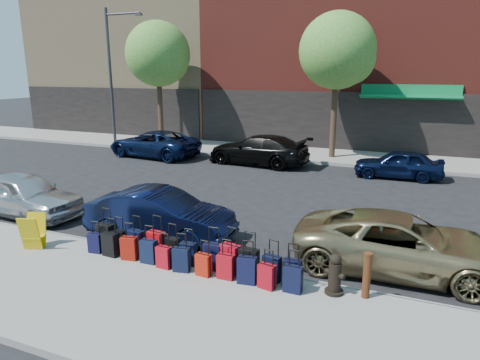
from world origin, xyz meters
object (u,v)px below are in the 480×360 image
at_px(tree_left, 160,56).
at_px(fire_hydrant, 335,275).
at_px(suitcase_front_5, 188,254).
at_px(display_rack, 33,232).
at_px(car_far_0, 154,144).
at_px(bollard, 367,275).
at_px(streetlight, 113,69).
at_px(car_far_2, 398,164).
at_px(car_near_1, 160,215).
at_px(car_near_2, 400,244).
at_px(car_near_0, 24,195).
at_px(car_far_1, 258,150).
at_px(tree_center, 340,53).

distance_m(tree_left, fire_hydrant, 20.07).
height_order(suitcase_front_5, display_rack, display_rack).
height_order(fire_hydrant, car_far_0, car_far_0).
bearing_deg(display_rack, fire_hydrant, -14.18).
distance_m(suitcase_front_5, bollard, 4.00).
relative_size(streetlight, car_far_2, 2.17).
xyz_separation_m(tree_left, car_far_2, (13.79, -2.95, -4.78)).
relative_size(streetlight, car_near_1, 1.93).
xyz_separation_m(bollard, car_far_0, (-12.52, 11.33, 0.07)).
bearing_deg(car_near_2, display_rack, 105.14).
xyz_separation_m(tree_left, car_near_2, (14.31, -12.43, -4.74)).
bearing_deg(car_near_1, car_near_0, 87.27).
bearing_deg(tree_left, car_near_0, -76.89).
bearing_deg(car_far_0, tree_left, -150.72).
bearing_deg(car_near_2, car_far_1, 34.63).
relative_size(bollard, car_near_2, 0.20).
bearing_deg(suitcase_front_5, car_near_0, 164.50).
relative_size(fire_hydrant, car_near_2, 0.18).
xyz_separation_m(bollard, car_near_2, (0.53, 1.83, 0.03)).
bearing_deg(car_near_0, car_far_0, 12.57).
xyz_separation_m(tree_left, car_near_1, (8.08, -12.84, -4.73)).
bearing_deg(tree_center, streetlight, -177.02).
bearing_deg(tree_left, bollard, -46.01).
distance_m(car_near_1, car_far_2, 11.42).
xyz_separation_m(streetlight, car_far_0, (4.19, -2.23, -3.95)).
bearing_deg(streetlight, display_rack, -58.85).
bearing_deg(streetlight, car_near_0, -64.00).
bearing_deg(car_near_0, car_far_2, -44.79).
bearing_deg(display_rack, car_far_2, 36.92).
relative_size(tree_left, car_near_1, 1.76).
height_order(suitcase_front_5, bollard, bollard).
xyz_separation_m(tree_left, suitcase_front_5, (9.78, -14.32, -4.99)).
bearing_deg(tree_left, tree_center, 0.00).
height_order(tree_left, fire_hydrant, tree_left).
distance_m(bollard, car_far_2, 11.31).
bearing_deg(car_near_2, fire_hydrant, 147.69).
height_order(tree_left, suitcase_front_5, tree_left).
relative_size(tree_center, bollard, 7.65).
bearing_deg(tree_left, streetlight, -166.61).
distance_m(tree_center, bollard, 15.40).
xyz_separation_m(tree_left, streetlight, (-2.94, -0.70, -0.75)).
distance_m(car_near_0, car_near_2, 11.31).
bearing_deg(car_near_2, suitcase_front_5, 111.23).
xyz_separation_m(suitcase_front_5, car_far_0, (-8.53, 11.39, 0.29)).
height_order(suitcase_front_5, car_far_1, car_far_1).
height_order(bollard, car_far_1, car_far_1).
bearing_deg(car_near_1, car_far_0, 31.44).
xyz_separation_m(suitcase_front_5, fire_hydrant, (3.38, -0.02, 0.12)).
bearing_deg(car_far_0, tree_center, 113.73).
bearing_deg(tree_center, car_far_1, -141.17).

